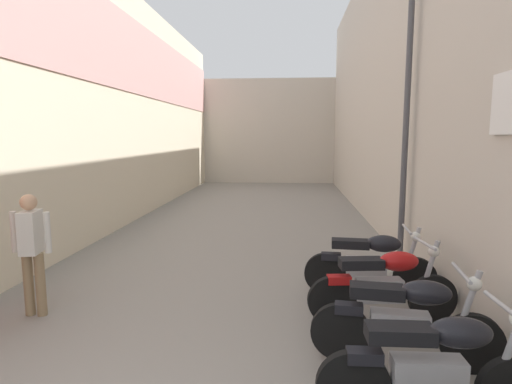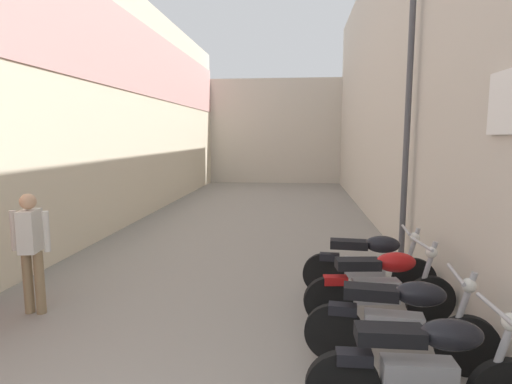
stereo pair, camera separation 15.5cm
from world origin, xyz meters
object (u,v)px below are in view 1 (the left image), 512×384
at_px(motorcycle_third, 406,318).
at_px(motorcycle_fourth, 384,284).
at_px(pedestrian_mid_alley, 32,246).
at_px(street_lamp, 402,94).
at_px(motorcycle_second, 436,366).
at_px(motorcycle_fifth, 370,262).

xyz_separation_m(motorcycle_third, motorcycle_fourth, (-0.00, 0.98, 0.00)).
bearing_deg(pedestrian_mid_alley, street_lamp, 25.64).
bearing_deg(street_lamp, motorcycle_fourth, -106.99).
distance_m(motorcycle_second, street_lamp, 4.89).
relative_size(motorcycle_third, motorcycle_fifth, 1.00).
distance_m(motorcycle_second, motorcycle_fifth, 2.69).
bearing_deg(motorcycle_second, motorcycle_third, 90.00).
height_order(motorcycle_fourth, street_lamp, street_lamp).
xyz_separation_m(motorcycle_fifth, street_lamp, (0.71, 1.45, 2.49)).
height_order(motorcycle_third, street_lamp, street_lamp).
bearing_deg(motorcycle_second, motorcycle_fourth, 90.00).
distance_m(motorcycle_fourth, pedestrian_mid_alley, 4.42).
bearing_deg(motorcycle_fourth, pedestrian_mid_alley, -178.25).
xyz_separation_m(motorcycle_fourth, motorcycle_fifth, (0.00, 0.87, 0.00)).
height_order(motorcycle_fourth, motorcycle_fifth, same).
bearing_deg(motorcycle_fourth, motorcycle_fifth, 90.00).
bearing_deg(motorcycle_third, street_lamp, 77.88).
xyz_separation_m(motorcycle_fifth, pedestrian_mid_alley, (-4.39, -1.00, 0.42)).
relative_size(motorcycle_fourth, pedestrian_mid_alley, 1.18).
xyz_separation_m(motorcycle_second, street_lamp, (0.71, 4.14, 2.49)).
distance_m(motorcycle_fifth, pedestrian_mid_alley, 4.53).
distance_m(motorcycle_fourth, street_lamp, 3.47).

